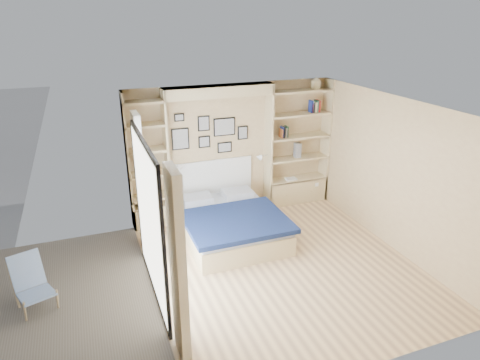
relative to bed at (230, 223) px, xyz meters
name	(u,v)px	position (x,y,z in m)	size (l,w,h in m)	color
ground	(280,264)	(0.45, -1.12, -0.27)	(4.50, 4.50, 0.00)	#DFB980
room_shell	(225,172)	(0.06, 0.40, 0.81)	(4.50, 4.50, 4.50)	tan
bed	(230,223)	(0.00, 0.00, 0.00)	(1.68, 2.16, 1.07)	tan
photo_gallery	(209,133)	(0.00, 1.10, 1.33)	(1.48, 0.02, 0.82)	black
reading_lamps	(221,162)	(0.15, 0.88, 0.83)	(1.92, 0.12, 0.15)	silver
shelf_decor	(287,123)	(1.54, 0.95, 1.42)	(3.49, 0.23, 2.03)	#A7582B
deck	(31,318)	(-3.15, -1.12, -0.27)	(3.20, 4.00, 0.05)	#6D6050
deck_chair	(32,283)	(-3.10, -0.84, 0.07)	(0.63, 0.81, 0.71)	tan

